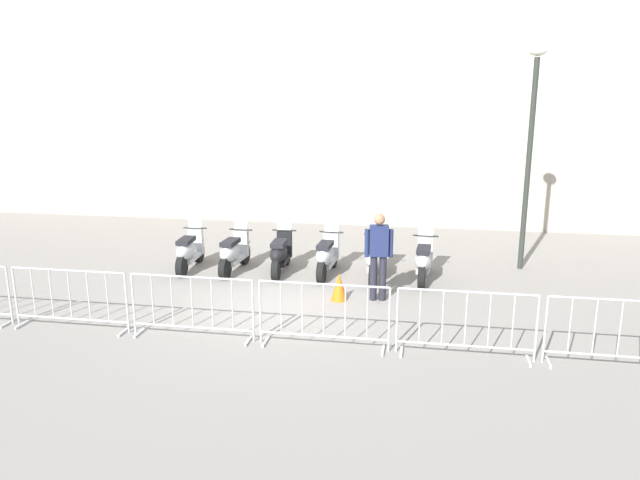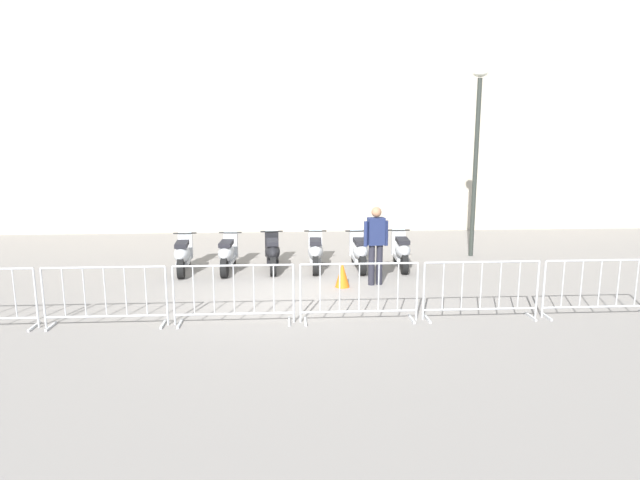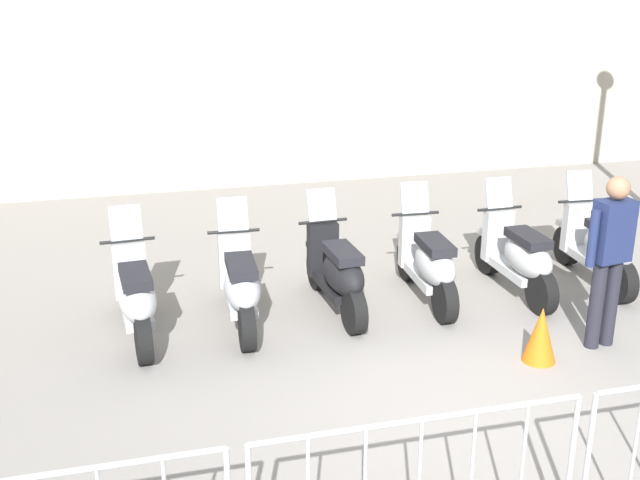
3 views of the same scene
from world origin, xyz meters
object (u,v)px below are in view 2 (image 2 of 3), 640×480
motorcycle_0 (183,254)px  motorcycle_3 (315,252)px  barrier_segment_4 (481,291)px  traffic_cone (342,275)px  motorcycle_2 (272,252)px  barrier_segment_1 (105,297)px  barrier_segment_5 (599,289)px  motorcycle_1 (228,254)px  barrier_segment_2 (234,295)px  motorcycle_5 (401,251)px  officer_near_row_end (376,241)px  barrier_segment_3 (359,293)px  motorcycle_4 (359,252)px  street_lamp (477,144)px

motorcycle_0 → motorcycle_3: same height
motorcycle_3 → barrier_segment_4: size_ratio=0.82×
traffic_cone → barrier_segment_4: bearing=-55.4°
motorcycle_2 → barrier_segment_1: (-3.42, -3.24, 0.07)m
motorcycle_0 → barrier_segment_5: motorcycle_0 is taller
motorcycle_3 → barrier_segment_1: 5.40m
barrier_segment_1 → motorcycle_1: bearing=54.9°
motorcycle_3 → barrier_segment_2: bearing=-123.6°
motorcycle_5 → barrier_segment_2: bearing=-145.1°
officer_near_row_end → traffic_cone: bearing=-179.5°
motorcycle_1 → barrier_segment_3: (1.96, -4.15, 0.07)m
motorcycle_4 → officer_near_row_end: officer_near_row_end is taller
barrier_segment_3 → motorcycle_5: bearing=57.3°
motorcycle_5 → street_lamp: bearing=20.5°
motorcycle_3 → motorcycle_5: bearing=-10.9°
barrier_segment_4 → motorcycle_4: bearing=103.7°
motorcycle_0 → motorcycle_5: bearing=-9.4°
motorcycle_5 → barrier_segment_1: 7.05m
motorcycle_3 → street_lamp: size_ratio=0.35×
motorcycle_0 → barrier_segment_4: 6.99m
barrier_segment_4 → street_lamp: (2.50, 4.77, 2.51)m
barrier_segment_1 → traffic_cone: 4.87m
street_lamp → traffic_cone: street_lamp is taller
motorcycle_0 → barrier_segment_5: bearing=-35.0°
barrier_segment_2 → traffic_cone: 3.10m
barrier_segment_1 → barrier_segment_3: same height
street_lamp → traffic_cone: bearing=-153.5°
motorcycle_1 → street_lamp: street_lamp is taller
barrier_segment_2 → street_lamp: (6.81, 3.97, 2.51)m
motorcycle_0 → barrier_segment_2: bearing=-77.8°
barrier_segment_2 → barrier_segment_3: (2.16, -0.40, 0.00)m
barrier_segment_2 → street_lamp: size_ratio=0.42×
barrier_segment_4 → street_lamp: size_ratio=0.42×
motorcycle_1 → motorcycle_4: 3.19m
motorcycle_0 → barrier_segment_2: motorcycle_0 is taller
barrier_segment_2 → officer_near_row_end: bearing=29.2°
motorcycle_4 → motorcycle_2: bearing=168.0°
motorcycle_0 → barrier_segment_1: motorcycle_0 is taller
motorcycle_2 → officer_near_row_end: officer_near_row_end is taller
motorcycle_5 → barrier_segment_1: (-6.53, -2.66, 0.07)m
motorcycle_0 → motorcycle_4: (4.18, -0.71, 0.00)m
barrier_segment_4 → street_lamp: street_lamp is taller
barrier_segment_1 → street_lamp: (8.96, 3.56, 2.51)m
motorcycle_3 → barrier_segment_4: bearing=-64.7°
barrier_segment_2 → motorcycle_3: bearing=56.4°
barrier_segment_4 → street_lamp: bearing=62.4°
barrier_segment_1 → barrier_segment_5: 8.77m
motorcycle_4 → barrier_segment_2: bearing=-136.1°
barrier_segment_3 → barrier_segment_5: size_ratio=1.00×
barrier_segment_3 → street_lamp: size_ratio=0.42×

